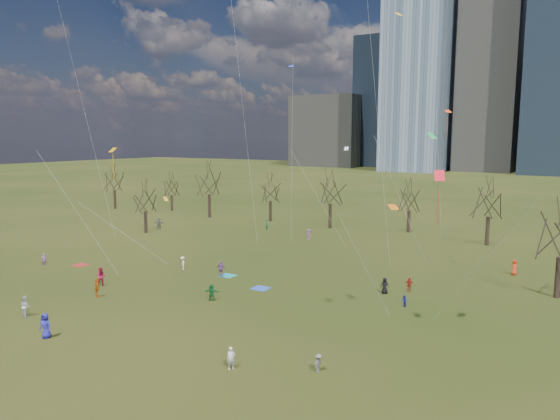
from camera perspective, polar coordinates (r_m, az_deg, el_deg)
The scene contains 24 objects.
ground at distance 44.74m, azimuth -7.95°, elevation -10.83°, with size 500.00×500.00×0.00m, color black.
downtown_skyline at distance 246.59m, azimuth 24.23°, elevation 13.22°, with size 212.50×78.00×118.00m.
bare_tree_row at distance 75.56m, azimuth 9.68°, elevation 1.70°, with size 113.04×29.80×9.50m.
blanket_teal at distance 53.85m, azimuth -6.01°, elevation -7.48°, with size 1.60×1.50×0.03m, color teal.
blanket_navy at distance 49.28m, azimuth -2.22°, elevation -8.94°, with size 1.60×1.50×0.03m, color blue.
blanket_crimson at distance 62.37m, azimuth -21.84°, elevation -5.85°, with size 1.60×1.50×0.03m, color #B02324.
person_0 at distance 41.19m, azimuth -25.23°, elevation -11.87°, with size 0.93×0.60×1.89m, color #2725A2.
person_1 at distance 33.09m, azimuth -5.62°, elevation -16.50°, with size 0.54×0.35×1.47m, color silver.
person_2 at distance 52.76m, azimuth -19.74°, elevation -7.19°, with size 0.94×0.73×1.93m, color #BB1A3D.
person_3 at distance 32.74m, azimuth 4.43°, elevation -17.04°, with size 0.76×0.44×1.18m, color slate.
person_4 at distance 49.37m, azimuth -20.19°, elevation -8.34°, with size 1.05×0.44×1.80m, color #CB6916.
person_5 at distance 45.94m, azimuth -7.81°, elevation -9.29°, with size 1.45×0.46×1.56m, color #176830.
person_6 at distance 48.48m, azimuth 11.87°, elevation -8.47°, with size 0.75×0.49×1.54m, color black.
person_7 at distance 63.54m, azimuth -25.37°, elevation -5.14°, with size 0.53×0.35×1.46m, color #9250A1.
person_8 at distance 45.21m, azimuth 14.00°, elevation -10.09°, with size 0.52×0.40×1.07m, color #242398.
person_9 at distance 56.97m, azimuth -11.07°, elevation -5.96°, with size 0.95×0.55×1.48m, color white.
person_10 at distance 49.67m, azimuth 14.53°, elevation -8.24°, with size 0.81×0.34×1.38m, color #AA1C18.
person_11 at distance 82.54m, azimuth -13.66°, elevation -1.49°, with size 1.77×0.56×1.91m, color #5B5A5E.
person_12 at distance 59.23m, azimuth 25.21°, elevation -5.95°, with size 0.83×0.54×1.70m, color red.
person_13 at distance 79.38m, azimuth -1.50°, elevation -1.70°, with size 0.63×0.41×1.72m, color #186F3F.
person_14 at distance 46.61m, azimuth -27.07°, elevation -9.76°, with size 0.85×0.66×1.75m, color silver.
person_15 at distance 72.08m, azimuth 3.32°, elevation -2.80°, with size 1.01×0.58×1.57m, color #8C4C99.
person_16 at distance 53.32m, azimuth -6.74°, elevation -6.69°, with size 1.02×0.43×1.75m, color #8C4C99.
kites_airborne at distance 51.31m, azimuth 2.40°, elevation 7.34°, with size 66.39×36.91×35.97m.
Camera 1 is at (26.45, -33.02, 14.55)m, focal length 32.00 mm.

